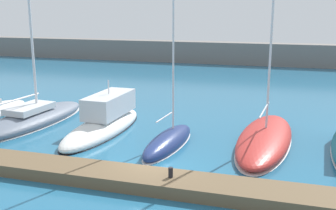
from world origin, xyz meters
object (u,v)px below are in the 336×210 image
(motorboat_white_third, at_px, (104,122))
(dock_bollard, at_px, (171,172))
(sailboat_navy_fourth, at_px, (168,141))
(sailboat_slate_second, at_px, (32,118))
(sailboat_red_fifth, at_px, (265,138))

(motorboat_white_third, relative_size, dock_bollard, 21.06)
(sailboat_navy_fourth, bearing_deg, sailboat_slate_second, 84.52)
(motorboat_white_third, distance_m, sailboat_red_fifth, 9.88)
(motorboat_white_third, height_order, sailboat_navy_fourth, sailboat_navy_fourth)
(motorboat_white_third, relative_size, sailboat_navy_fourth, 0.68)
(sailboat_navy_fourth, bearing_deg, sailboat_red_fifth, -63.12)
(sailboat_slate_second, relative_size, sailboat_red_fifth, 0.98)
(motorboat_white_third, xyz_separation_m, sailboat_navy_fourth, (4.74, -1.78, -0.23))
(sailboat_slate_second, bearing_deg, dock_bollard, -116.34)
(sailboat_slate_second, relative_size, dock_bollard, 35.48)
(sailboat_slate_second, bearing_deg, sailboat_navy_fourth, -95.39)
(motorboat_white_third, bearing_deg, dock_bollard, -136.01)
(sailboat_navy_fourth, bearing_deg, motorboat_white_third, 74.20)
(motorboat_white_third, bearing_deg, sailboat_slate_second, 91.26)
(sailboat_slate_second, distance_m, sailboat_navy_fourth, 10.24)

